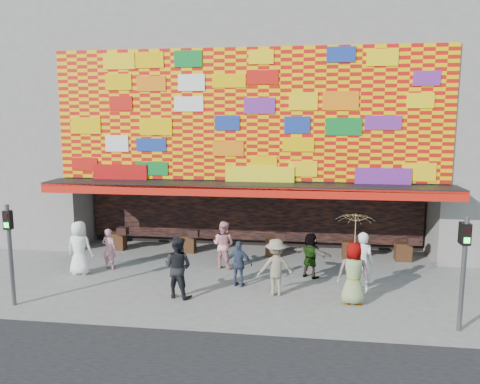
{
  "coord_description": "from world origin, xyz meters",
  "views": [
    {
      "loc": [
        2.15,
        -13.53,
        5.39
      ],
      "look_at": [
        0.01,
        2.0,
        2.95
      ],
      "focal_mm": 35.0,
      "sensor_mm": 36.0,
      "label": 1
    }
  ],
  "objects_px": {
    "signal_right": "(464,261)",
    "parasol": "(355,231)",
    "ped_g": "(353,273)",
    "ped_a": "(79,248)",
    "ped_b": "(109,249)",
    "ped_f": "(310,255)",
    "ped_h": "(362,262)",
    "signal_left": "(10,243)",
    "ped_i": "(223,245)",
    "ped_c": "(178,267)",
    "ped_d": "(276,267)",
    "ped_e": "(239,264)"
  },
  "relations": [
    {
      "from": "ped_a",
      "to": "ped_b",
      "type": "distance_m",
      "value": 1.06
    },
    {
      "from": "signal_left",
      "to": "ped_c",
      "type": "bearing_deg",
      "value": 15.63
    },
    {
      "from": "signal_left",
      "to": "ped_e",
      "type": "distance_m",
      "value": 6.88
    },
    {
      "from": "ped_c",
      "to": "ped_i",
      "type": "xyz_separation_m",
      "value": [
        0.88,
        3.01,
        -0.08
      ]
    },
    {
      "from": "ped_f",
      "to": "ped_c",
      "type": "bearing_deg",
      "value": 60.42
    },
    {
      "from": "ped_a",
      "to": "ped_i",
      "type": "xyz_separation_m",
      "value": [
        4.86,
        1.41,
        -0.08
      ]
    },
    {
      "from": "ped_c",
      "to": "ped_e",
      "type": "bearing_deg",
      "value": -129.26
    },
    {
      "from": "ped_b",
      "to": "ped_f",
      "type": "distance_m",
      "value": 7.22
    },
    {
      "from": "ped_c",
      "to": "ped_f",
      "type": "bearing_deg",
      "value": -132.95
    },
    {
      "from": "ped_g",
      "to": "parasol",
      "type": "distance_m",
      "value": 1.28
    },
    {
      "from": "ped_d",
      "to": "ped_h",
      "type": "relative_size",
      "value": 0.92
    },
    {
      "from": "ped_a",
      "to": "ped_h",
      "type": "xyz_separation_m",
      "value": [
        9.59,
        -0.35,
        0.01
      ]
    },
    {
      "from": "ped_d",
      "to": "ped_e",
      "type": "height_order",
      "value": "ped_d"
    },
    {
      "from": "ped_b",
      "to": "ped_c",
      "type": "relative_size",
      "value": 0.79
    },
    {
      "from": "ped_f",
      "to": "signal_right",
      "type": "bearing_deg",
      "value": 165.91
    },
    {
      "from": "ped_b",
      "to": "ped_e",
      "type": "relative_size",
      "value": 0.99
    },
    {
      "from": "ped_h",
      "to": "ped_f",
      "type": "bearing_deg",
      "value": -18.45
    },
    {
      "from": "signal_left",
      "to": "signal_right",
      "type": "bearing_deg",
      "value": 0.0
    },
    {
      "from": "signal_right",
      "to": "ped_h",
      "type": "height_order",
      "value": "signal_right"
    },
    {
      "from": "ped_d",
      "to": "ped_h",
      "type": "xyz_separation_m",
      "value": [
        2.68,
        0.69,
        0.07
      ]
    },
    {
      "from": "ped_a",
      "to": "parasol",
      "type": "relative_size",
      "value": 0.96
    },
    {
      "from": "ped_c",
      "to": "ped_f",
      "type": "relative_size",
      "value": 1.22
    },
    {
      "from": "ped_a",
      "to": "ped_g",
      "type": "bearing_deg",
      "value": 175.0
    },
    {
      "from": "signal_right",
      "to": "ped_d",
      "type": "distance_m",
      "value": 5.28
    },
    {
      "from": "signal_right",
      "to": "ped_h",
      "type": "relative_size",
      "value": 1.56
    },
    {
      "from": "ped_g",
      "to": "parasol",
      "type": "bearing_deg",
      "value": -2.81
    },
    {
      "from": "signal_left",
      "to": "ped_i",
      "type": "distance_m",
      "value": 7.04
    },
    {
      "from": "signal_right",
      "to": "ped_g",
      "type": "relative_size",
      "value": 1.61
    },
    {
      "from": "parasol",
      "to": "ped_g",
      "type": "bearing_deg",
      "value": 0.0
    },
    {
      "from": "signal_right",
      "to": "parasol",
      "type": "height_order",
      "value": "signal_right"
    },
    {
      "from": "ped_f",
      "to": "ped_h",
      "type": "bearing_deg",
      "value": 175.08
    },
    {
      "from": "signal_left",
      "to": "ped_i",
      "type": "xyz_separation_m",
      "value": [
        5.49,
        4.3,
        -0.99
      ]
    },
    {
      "from": "signal_left",
      "to": "ped_f",
      "type": "relative_size",
      "value": 1.92
    },
    {
      "from": "ped_b",
      "to": "ped_f",
      "type": "bearing_deg",
      "value": -168.58
    },
    {
      "from": "ped_c",
      "to": "ped_f",
      "type": "xyz_separation_m",
      "value": [
        4.03,
        2.36,
        -0.17
      ]
    },
    {
      "from": "ped_a",
      "to": "ped_g",
      "type": "relative_size",
      "value": 1.02
    },
    {
      "from": "signal_left",
      "to": "ped_c",
      "type": "height_order",
      "value": "signal_left"
    },
    {
      "from": "ped_d",
      "to": "ped_i",
      "type": "distance_m",
      "value": 3.19
    },
    {
      "from": "ped_a",
      "to": "signal_right",
      "type": "bearing_deg",
      "value": 170.01
    },
    {
      "from": "ped_e",
      "to": "signal_right",
      "type": "bearing_deg",
      "value": 169.34
    },
    {
      "from": "ped_e",
      "to": "ped_c",
      "type": "bearing_deg",
      "value": 45.45
    },
    {
      "from": "signal_left",
      "to": "signal_right",
      "type": "xyz_separation_m",
      "value": [
        12.4,
        0.0,
        0.0
      ]
    },
    {
      "from": "ped_h",
      "to": "ped_c",
      "type": "bearing_deg",
      "value": 29.06
    },
    {
      "from": "ped_d",
      "to": "ped_g",
      "type": "xyz_separation_m",
      "value": [
        2.3,
        -0.39,
        0.05
      ]
    },
    {
      "from": "signal_right",
      "to": "ped_i",
      "type": "xyz_separation_m",
      "value": [
        -6.91,
        4.3,
        -0.99
      ]
    },
    {
      "from": "ped_i",
      "to": "parasol",
      "type": "distance_m",
      "value": 5.37
    },
    {
      "from": "signal_right",
      "to": "parasol",
      "type": "relative_size",
      "value": 1.52
    },
    {
      "from": "ped_d",
      "to": "ped_g",
      "type": "bearing_deg",
      "value": 153.95
    },
    {
      "from": "ped_b",
      "to": "ped_g",
      "type": "bearing_deg",
      "value": 176.77
    },
    {
      "from": "ped_c",
      "to": "ped_g",
      "type": "bearing_deg",
      "value": -161.45
    }
  ]
}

